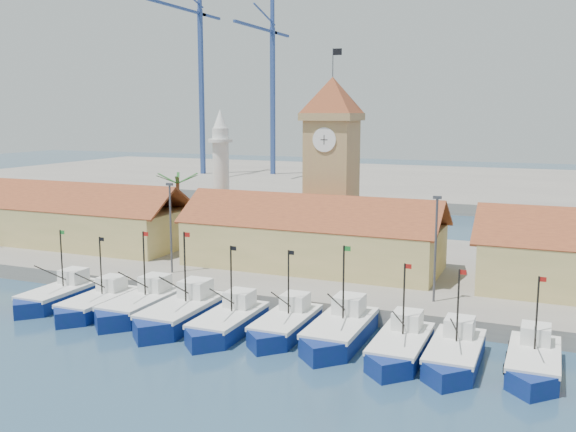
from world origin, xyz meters
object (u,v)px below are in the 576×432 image
at_px(clock_tower, 332,162).
at_px(minaret, 221,176).
at_px(boat_0, 57,297).
at_px(boat_5, 284,326).

bearing_deg(clock_tower, minaret, 172.39).
distance_m(boat_0, clock_tower, 31.67).
xyz_separation_m(clock_tower, minaret, (-15.00, 2.00, -2.23)).
height_order(boat_0, boat_5, boat_0).
xyz_separation_m(boat_5, minaret, (-18.93, 24.71, 9.00)).
bearing_deg(boat_5, boat_0, -178.69).
height_order(boat_5, minaret, minaret).
bearing_deg(boat_0, minaret, 82.34).
xyz_separation_m(boat_0, clock_tower, (18.39, 23.21, 11.22)).
bearing_deg(boat_5, clock_tower, 99.83).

